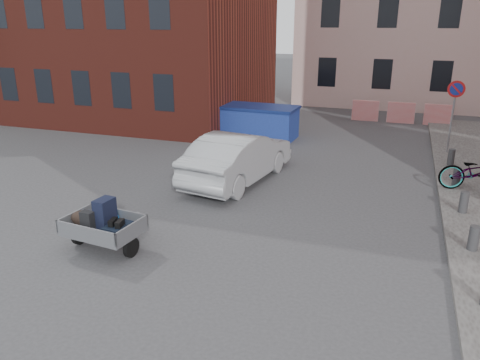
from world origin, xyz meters
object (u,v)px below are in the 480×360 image
at_px(bicycle, 478,172).
at_px(trailer, 103,225).
at_px(silver_car, 238,157).
at_px(dumpster, 259,122).

bearing_deg(bicycle, trailer, 121.37).
distance_m(trailer, silver_car, 5.54).
bearing_deg(dumpster, bicycle, -26.68).
distance_m(dumpster, bicycle, 9.20).
bearing_deg(bicycle, dumpster, 53.13).
bearing_deg(trailer, bicycle, 44.55).
bearing_deg(trailer, silver_car, 82.90).
height_order(trailer, bicycle, bicycle).
bearing_deg(silver_car, bicycle, -161.84).
height_order(dumpster, silver_car, silver_car).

